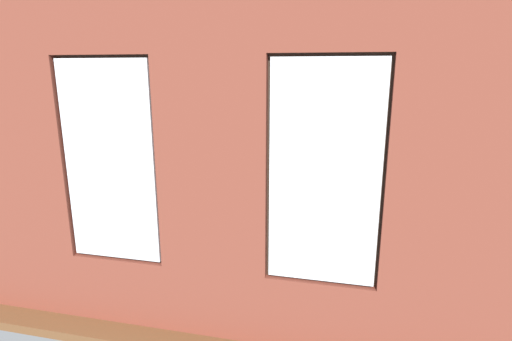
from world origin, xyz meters
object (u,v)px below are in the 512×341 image
at_px(remote_gray, 248,204).
at_px(potted_plant_near_tv, 108,211).
at_px(couch_left, 429,226).
at_px(potted_plant_foreground_right, 179,165).
at_px(couch_by_window, 221,273).
at_px(remote_black, 245,201).
at_px(tv_flatscreen, 110,175).
at_px(candle_jar, 238,196).
at_px(potted_plant_by_left_couch, 394,193).
at_px(potted_plant_mid_room_small, 304,196).
at_px(potted_plant_corner_near_left, 418,166).
at_px(potted_plant_corner_far_left, 490,282).
at_px(cup_ceramic, 266,198).
at_px(potted_plant_between_couches, 346,269).
at_px(coffee_table, 245,205).
at_px(media_console, 113,205).
at_px(potted_plant_beside_window_right, 39,236).
at_px(papasan_chair, 250,176).
at_px(table_plant_small, 222,196).

bearing_deg(remote_gray, potted_plant_near_tv, 34.88).
xyz_separation_m(couch_left, potted_plant_foreground_right, (5.22, -2.31, 0.17)).
bearing_deg(potted_plant_foreground_right, couch_by_window, 119.01).
relative_size(remote_black, tv_flatscreen, 0.19).
bearing_deg(candle_jar, potted_plant_by_left_couch, -160.12).
relative_size(remote_gray, potted_plant_mid_room_small, 0.33).
distance_m(remote_black, potted_plant_near_tv, 2.29).
height_order(couch_left, potted_plant_mid_room_small, couch_left).
xyz_separation_m(remote_gray, potted_plant_by_left_couch, (-2.56, -1.25, 0.00)).
height_order(potted_plant_mid_room_small, potted_plant_corner_near_left, potted_plant_corner_near_left).
distance_m(remote_black, potted_plant_corner_far_left, 4.07).
bearing_deg(remote_gray, potted_plant_foreground_right, -38.97).
distance_m(potted_plant_foreground_right, potted_plant_by_left_couch, 4.92).
bearing_deg(cup_ceramic, potted_plant_between_couches, 120.06).
relative_size(coffee_table, potted_plant_between_couches, 1.19).
distance_m(candle_jar, potted_plant_corner_near_left, 3.95).
height_order(coffee_table, potted_plant_by_left_couch, potted_plant_by_left_couch).
bearing_deg(cup_ceramic, potted_plant_mid_room_small, -129.93).
xyz_separation_m(remote_gray, tv_flatscreen, (2.56, 0.17, 0.41)).
xyz_separation_m(couch_by_window, potted_plant_between_couches, (-1.47, -0.05, 0.21)).
distance_m(candle_jar, tv_flatscreen, 2.37).
distance_m(cup_ceramic, media_console, 2.85).
xyz_separation_m(potted_plant_foreground_right, potted_plant_beside_window_right, (-0.05, 4.59, 0.12)).
height_order(remote_black, potted_plant_near_tv, potted_plant_near_tv).
bearing_deg(potted_plant_by_left_couch, couch_by_window, 56.41).
height_order(candle_jar, tv_flatscreen, tv_flatscreen).
distance_m(papasan_chair, potted_plant_corner_near_left, 3.58).
height_order(couch_left, remote_black, couch_left).
height_order(couch_left, potted_plant_by_left_couch, couch_left).
bearing_deg(potted_plant_mid_room_small, cup_ceramic, 50.07).
xyz_separation_m(remote_gray, potted_plant_corner_near_left, (-3.11, -2.28, 0.33)).
relative_size(couch_by_window, coffee_table, 1.63).
relative_size(potted_plant_between_couches, potted_plant_beside_window_right, 0.80).
relative_size(couch_left, potted_plant_corner_near_left, 1.39).
height_order(tv_flatscreen, potted_plant_foreground_right, tv_flatscreen).
xyz_separation_m(potted_plant_corner_far_left, potted_plant_beside_window_right, (5.32, 0.01, -0.02)).
bearing_deg(media_console, candle_jar, -170.10).
height_order(remote_black, tv_flatscreen, tv_flatscreen).
bearing_deg(potted_plant_corner_far_left, remote_gray, -37.27).
distance_m(table_plant_small, potted_plant_beside_window_right, 2.95).
bearing_deg(potted_plant_corner_near_left, remote_black, 33.90).
height_order(remote_black, potted_plant_between_couches, potted_plant_between_couches).
relative_size(couch_left, potted_plant_corner_far_left, 1.89).
bearing_deg(tv_flatscreen, potted_plant_between_couches, 154.27).
height_order(coffee_table, potted_plant_mid_room_small, potted_plant_mid_room_small).
xyz_separation_m(table_plant_small, media_console, (2.09, 0.17, -0.29)).
height_order(couch_left, table_plant_small, couch_left).
height_order(couch_by_window, potted_plant_by_left_couch, couch_by_window).
bearing_deg(potted_plant_corner_near_left, coffee_table, 33.90).
bearing_deg(potted_plant_mid_room_small, potted_plant_corner_near_left, -150.38).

